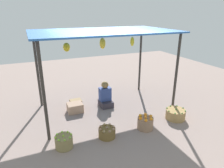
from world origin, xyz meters
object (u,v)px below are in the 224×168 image
Objects in this scene: basket_green_chilies at (175,114)px; wooden_crate_stacked_rear at (76,103)px; basket_limes at (64,142)px; basket_oranges at (145,123)px; wooden_crate_near_vendor at (75,108)px; vendor_person at (105,97)px; basket_potatoes at (107,132)px.

basket_green_chilies is 2.89m from wooden_crate_stacked_rear.
basket_oranges is at bearing -1.52° from basket_limes.
basket_oranges is at bearing -48.36° from wooden_crate_near_vendor.
basket_potatoes is (-0.55, -1.52, -0.18)m from vendor_person.
vendor_person is 2.15m from basket_limes.
vendor_person is 2.06m from basket_green_chilies.
basket_green_chilies reaches higher than wooden_crate_stacked_rear.
vendor_person is at bearing 1.04° from wooden_crate_near_vendor.
basket_limes is at bearing -111.47° from wooden_crate_near_vendor.
wooden_crate_stacked_rear is at bearing 159.31° from vendor_person.
basket_limes is 2.97m from basket_green_chilies.
wooden_crate_stacked_rear is (0.69, 1.83, -0.03)m from basket_limes.
basket_green_chilies is at bearing 0.99° from basket_limes.
wooden_crate_stacked_rear is at bearing 72.96° from wooden_crate_near_vendor.
vendor_person reaches higher than wooden_crate_near_vendor.
basket_potatoes is 0.76× the size of basket_green_chilies.
basket_potatoes is 2.00m from basket_green_chilies.
wooden_crate_stacked_rear is at bearing 124.12° from basket_oranges.
wooden_crate_near_vendor is (-0.94, -0.02, -0.17)m from vendor_person.
vendor_person is 2.03× the size of basket_oranges.
vendor_person reaches higher than basket_potatoes.
wooden_crate_near_vendor is 0.35m from wooden_crate_stacked_rear.
basket_green_chilies is (2.97, 0.05, -0.01)m from basket_limes.
basket_limes is at bearing 179.43° from basket_potatoes.
basket_oranges reaches higher than wooden_crate_stacked_rear.
wooden_crate_near_vendor is at bearing 148.77° from basket_green_chilies.
basket_potatoes reaches higher than wooden_crate_near_vendor.
basket_potatoes is at bearing -75.66° from wooden_crate_near_vendor.
wooden_crate_near_vendor is (-2.38, 1.44, -0.01)m from basket_green_chilies.
wooden_crate_near_vendor is (-1.38, 1.55, -0.03)m from basket_oranges.
vendor_person is 2.01× the size of basket_potatoes.
wooden_crate_near_vendor is at bearing 131.64° from basket_oranges.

